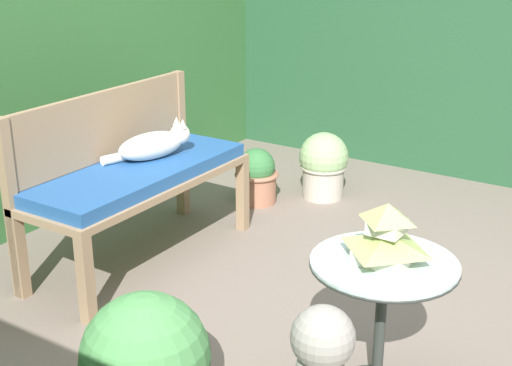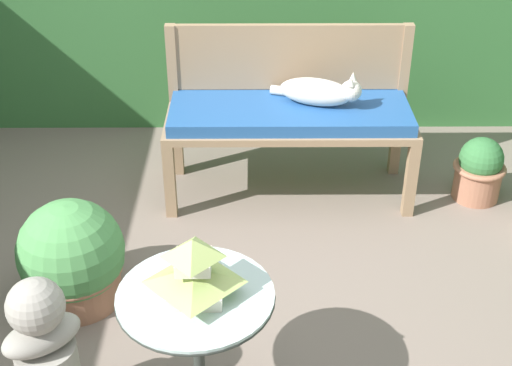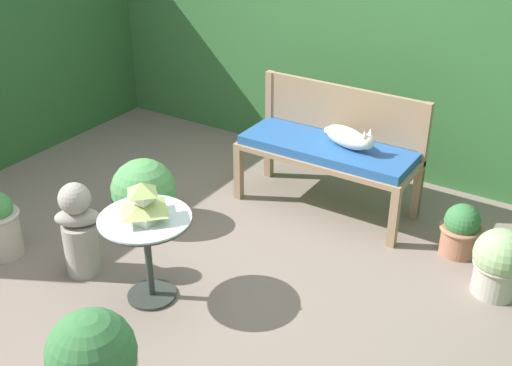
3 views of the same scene
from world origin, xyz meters
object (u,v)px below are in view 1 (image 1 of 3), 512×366
(garden_bench, at_px, (140,180))
(potted_plant_table_near, at_px, (146,366))
(cat, at_px, (154,144))
(potted_plant_hedge_corner, at_px, (324,165))
(patio_table, at_px, (382,292))
(pagoda_birdhouse, at_px, (386,237))
(potted_plant_path_edge, at_px, (257,177))

(garden_bench, height_order, potted_plant_table_near, garden_bench)
(garden_bench, bearing_deg, cat, 9.00)
(cat, distance_m, potted_plant_hedge_corner, 1.38)
(potted_plant_hedge_corner, relative_size, potted_plant_table_near, 0.88)
(cat, height_order, patio_table, cat)
(pagoda_birdhouse, relative_size, potted_plant_hedge_corner, 0.58)
(cat, relative_size, potted_plant_table_near, 0.95)
(pagoda_birdhouse, distance_m, potted_plant_table_near, 1.02)
(cat, xyz_separation_m, potted_plant_hedge_corner, (1.26, -0.41, -0.40))
(garden_bench, distance_m, patio_table, 1.65)
(potted_plant_table_near, height_order, potted_plant_path_edge, potted_plant_table_near)
(garden_bench, relative_size, cat, 2.81)
(garden_bench, xyz_separation_m, patio_table, (-0.41, -1.60, -0.02))
(garden_bench, relative_size, pagoda_birdhouse, 5.13)
(patio_table, distance_m, potted_plant_table_near, 0.94)
(patio_table, bearing_deg, potted_plant_table_near, 133.22)
(potted_plant_path_edge, bearing_deg, potted_plant_table_near, -157.57)
(patio_table, height_order, pagoda_birdhouse, pagoda_birdhouse)
(pagoda_birdhouse, relative_size, potted_plant_path_edge, 0.71)
(garden_bench, distance_m, cat, 0.23)
(garden_bench, height_order, cat, cat)
(patio_table, relative_size, potted_plant_path_edge, 1.55)
(garden_bench, xyz_separation_m, potted_plant_path_edge, (1.08, -0.06, -0.29))
(potted_plant_path_edge, bearing_deg, garden_bench, 176.91)
(garden_bench, height_order, potted_plant_path_edge, garden_bench)
(patio_table, relative_size, potted_plant_hedge_corner, 1.28)
(cat, height_order, potted_plant_path_edge, cat)
(potted_plant_hedge_corner, height_order, potted_plant_table_near, potted_plant_table_near)
(pagoda_birdhouse, distance_m, potted_plant_hedge_corner, 2.24)
(pagoda_birdhouse, height_order, potted_plant_hedge_corner, pagoda_birdhouse)
(patio_table, distance_m, pagoda_birdhouse, 0.23)
(patio_table, height_order, potted_plant_path_edge, patio_table)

